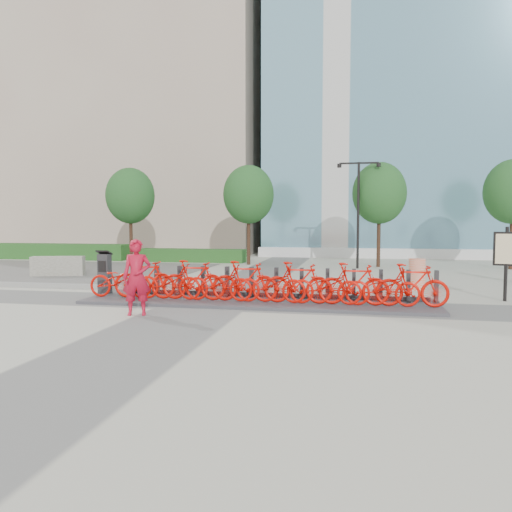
% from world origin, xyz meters
% --- Properties ---
extents(ground, '(120.00, 120.00, 0.00)m').
position_xyz_m(ground, '(0.00, 0.00, 0.00)').
color(ground, '#A6A593').
extents(tan_building, '(26.00, 16.00, 30.00)m').
position_xyz_m(tan_building, '(-16.00, 26.00, 15.00)').
color(tan_building, '#AEA18E').
rests_on(tan_building, ground).
extents(glass_building, '(32.00, 16.00, 24.00)m').
position_xyz_m(glass_building, '(14.00, 26.00, 12.00)').
color(glass_building, '#37627D').
rests_on(glass_building, ground).
extents(gravel_patch, '(14.00, 14.00, 0.00)m').
position_xyz_m(gravel_patch, '(-10.00, 7.00, 0.01)').
color(gravel_patch, '#4F4D48').
rests_on(gravel_patch, ground).
extents(hedge_a, '(10.00, 1.40, 0.90)m').
position_xyz_m(hedge_a, '(-14.00, 13.50, 0.45)').
color(hedge_a, '#2E642B').
rests_on(hedge_a, ground).
extents(hedge_b, '(6.00, 1.20, 0.70)m').
position_xyz_m(hedge_b, '(-5.00, 13.20, 0.35)').
color(hedge_b, '#2E642B').
rests_on(hedge_b, ground).
extents(tree_0, '(2.60, 2.60, 5.10)m').
position_xyz_m(tree_0, '(-8.00, 12.00, 3.59)').
color(tree_0, '#3B251C').
rests_on(tree_0, ground).
extents(tree_1, '(2.60, 2.60, 5.10)m').
position_xyz_m(tree_1, '(-1.50, 12.00, 3.59)').
color(tree_1, '#3B251C').
rests_on(tree_1, ground).
extents(tree_2, '(2.60, 2.60, 5.10)m').
position_xyz_m(tree_2, '(5.00, 12.00, 3.59)').
color(tree_2, '#3B251C').
rests_on(tree_2, ground).
extents(streetlamp, '(2.00, 0.20, 5.00)m').
position_xyz_m(streetlamp, '(4.00, 11.00, 3.13)').
color(streetlamp, black).
rests_on(streetlamp, ground).
extents(dock_pad, '(9.60, 2.40, 0.08)m').
position_xyz_m(dock_pad, '(1.30, 0.30, 0.04)').
color(dock_pad, '#414146').
rests_on(dock_pad, ground).
extents(dock_rail_posts, '(8.74, 0.50, 0.85)m').
position_xyz_m(dock_rail_posts, '(1.72, 0.77, 0.51)').
color(dock_rail_posts, '#2B2B2D').
rests_on(dock_rail_posts, dock_pad).
extents(bike_0, '(1.87, 0.65, 0.98)m').
position_xyz_m(bike_0, '(-2.60, -0.05, 0.57)').
color(bike_0, red).
rests_on(bike_0, dock_pad).
extents(bike_1, '(1.81, 0.51, 1.09)m').
position_xyz_m(bike_1, '(-1.88, -0.05, 0.62)').
color(bike_1, red).
rests_on(bike_1, dock_pad).
extents(bike_2, '(1.87, 0.65, 0.98)m').
position_xyz_m(bike_2, '(-1.16, -0.05, 0.57)').
color(bike_2, red).
rests_on(bike_2, dock_pad).
extents(bike_3, '(1.81, 0.51, 1.09)m').
position_xyz_m(bike_3, '(-0.44, -0.05, 0.62)').
color(bike_3, red).
rests_on(bike_3, dock_pad).
extents(bike_4, '(1.87, 0.65, 0.98)m').
position_xyz_m(bike_4, '(0.28, -0.05, 0.57)').
color(bike_4, red).
rests_on(bike_4, dock_pad).
extents(bike_5, '(1.81, 0.51, 1.09)m').
position_xyz_m(bike_5, '(1.00, -0.05, 0.62)').
color(bike_5, red).
rests_on(bike_5, dock_pad).
extents(bike_6, '(1.87, 0.65, 0.98)m').
position_xyz_m(bike_6, '(1.72, -0.05, 0.57)').
color(bike_6, red).
rests_on(bike_6, dock_pad).
extents(bike_7, '(1.81, 0.51, 1.09)m').
position_xyz_m(bike_7, '(2.44, -0.05, 0.62)').
color(bike_7, red).
rests_on(bike_7, dock_pad).
extents(bike_8, '(1.87, 0.65, 0.98)m').
position_xyz_m(bike_8, '(3.16, -0.05, 0.57)').
color(bike_8, red).
rests_on(bike_8, dock_pad).
extents(bike_9, '(1.81, 0.51, 1.09)m').
position_xyz_m(bike_9, '(3.88, -0.05, 0.62)').
color(bike_9, red).
rests_on(bike_9, dock_pad).
extents(bike_10, '(1.87, 0.65, 0.98)m').
position_xyz_m(bike_10, '(4.60, -0.05, 0.57)').
color(bike_10, red).
rests_on(bike_10, dock_pad).
extents(bike_11, '(1.81, 0.51, 1.09)m').
position_xyz_m(bike_11, '(5.32, -0.05, 0.62)').
color(bike_11, red).
rests_on(bike_11, dock_pad).
extents(kiosk, '(0.40, 0.34, 1.30)m').
position_xyz_m(kiosk, '(-3.43, 0.59, 0.70)').
color(kiosk, '#2B2B2D').
rests_on(kiosk, dock_pad).
extents(worker_red, '(0.76, 0.62, 1.82)m').
position_xyz_m(worker_red, '(-1.18, -2.05, 0.91)').
color(worker_red, '#AF0E27').
rests_on(worker_red, ground).
extents(construction_barrel, '(0.56, 0.56, 1.02)m').
position_xyz_m(construction_barrel, '(5.88, 3.83, 0.51)').
color(construction_barrel, '#EC5014').
rests_on(construction_barrel, ground).
extents(jersey_barrier, '(2.14, 1.18, 0.80)m').
position_xyz_m(jersey_barrier, '(-8.07, 5.33, 0.40)').
color(jersey_barrier, '#AEAB9C').
rests_on(jersey_barrier, ground).
extents(map_sign, '(0.69, 0.24, 2.09)m').
position_xyz_m(map_sign, '(8.04, 1.90, 1.38)').
color(map_sign, black).
rests_on(map_sign, ground).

